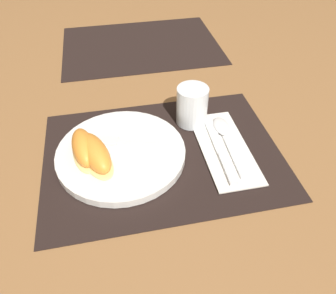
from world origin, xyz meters
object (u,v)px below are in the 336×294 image
plate (121,153)px  citrus_wedge_0 (84,149)px  juice_glass (192,108)px  fork (122,142)px  spoon (225,134)px  citrus_wedge_1 (95,154)px  knife (220,149)px

plate → citrus_wedge_0: citrus_wedge_0 is taller
juice_glass → fork: (-0.16, -0.06, -0.02)m
spoon → citrus_wedge_1: size_ratio=1.41×
plate → juice_glass: bearing=26.0°
plate → knife: bearing=-7.3°
knife → citrus_wedge_1: (-0.24, 0.00, 0.03)m
citrus_wedge_0 → citrus_wedge_1: size_ratio=0.86×
citrus_wedge_1 → spoon: bearing=7.7°
knife → citrus_wedge_0: bearing=175.1°
plate → spoon: 0.22m
juice_glass → spoon: juice_glass is taller
citrus_wedge_0 → plate: bearing=2.1°
plate → citrus_wedge_1: size_ratio=2.01×
citrus_wedge_1 → knife: bearing=-1.0°
juice_glass → citrus_wedge_0: juice_glass is taller
plate → citrus_wedge_0: size_ratio=2.33×
citrus_wedge_0 → citrus_wedge_1: bearing=-41.8°
plate → citrus_wedge_1: citrus_wedge_1 is taller
juice_glass → citrus_wedge_0: bearing=-160.4°
knife → citrus_wedge_0: (-0.26, 0.02, 0.03)m
spoon → plate: bearing=-175.9°
plate → spoon: (0.22, 0.02, -0.00)m
knife → citrus_wedge_0: size_ratio=1.84×
juice_glass → citrus_wedge_1: 0.23m
juice_glass → fork: size_ratio=0.45×
citrus_wedge_1 → juice_glass: bearing=25.4°
plate → spoon: plate is taller
knife → fork: 0.20m
juice_glass → citrus_wedge_1: size_ratio=0.67×
citrus_wedge_1 → citrus_wedge_0: bearing=138.2°
fork → spoon: bearing=-1.4°
fork → knife: bearing=-13.6°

